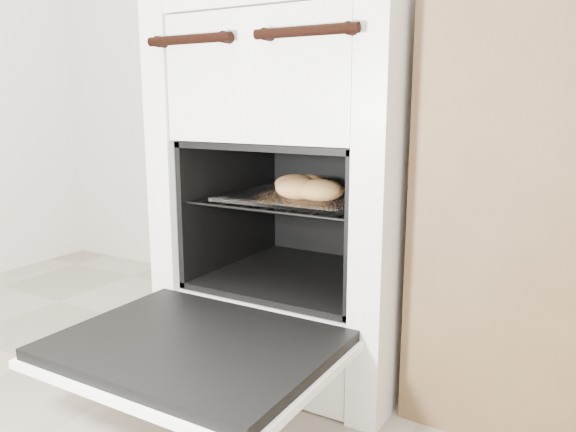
% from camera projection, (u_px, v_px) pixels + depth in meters
% --- Properties ---
extents(stove, '(0.62, 0.69, 0.95)m').
position_uv_depth(stove, '(316.00, 188.00, 1.51)').
color(stove, white).
rests_on(stove, ground).
extents(oven_door, '(0.56, 0.43, 0.04)m').
position_uv_depth(oven_door, '(195.00, 349.00, 1.12)').
color(oven_door, black).
rests_on(oven_door, stove).
extents(oven_rack, '(0.45, 0.43, 0.01)m').
position_uv_depth(oven_rack, '(304.00, 198.00, 1.46)').
color(oven_rack, black).
rests_on(oven_rack, stove).
extents(foil_sheet, '(0.35, 0.31, 0.01)m').
position_uv_depth(foil_sheet, '(300.00, 197.00, 1.44)').
color(foil_sheet, white).
rests_on(foil_sheet, oven_rack).
extents(baked_rolls, '(0.25, 0.27, 0.05)m').
position_uv_depth(baked_rolls, '(306.00, 187.00, 1.41)').
color(baked_rolls, '#E3A05B').
rests_on(baked_rolls, foil_sheet).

